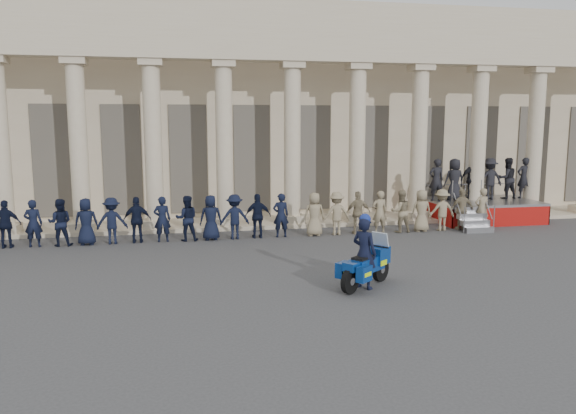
# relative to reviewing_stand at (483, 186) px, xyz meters

# --- Properties ---
(ground) EXTENTS (90.00, 90.00, 0.00)m
(ground) POSITION_rel_reviewing_stand_xyz_m (-9.33, -7.87, -1.42)
(ground) COLOR #3A3A3D
(ground) RESTS_ON ground
(building) EXTENTS (40.00, 12.50, 9.00)m
(building) POSITION_rel_reviewing_stand_xyz_m (-9.33, 6.88, 3.11)
(building) COLOR #C2AF91
(building) RESTS_ON ground
(officer_rank) EXTENTS (20.71, 0.59, 1.57)m
(officer_rank) POSITION_rel_reviewing_stand_xyz_m (-11.20, -1.79, -0.63)
(officer_rank) COLOR black
(officer_rank) RESTS_ON ground
(reviewing_stand) EXTENTS (4.63, 4.04, 2.58)m
(reviewing_stand) POSITION_rel_reviewing_stand_xyz_m (0.00, 0.00, 0.00)
(reviewing_stand) COLOR gray
(reviewing_stand) RESTS_ON ground
(motorcycle) EXTENTS (1.68, 1.48, 1.30)m
(motorcycle) POSITION_rel_reviewing_stand_xyz_m (-7.88, -8.22, -0.86)
(motorcycle) COLOR black
(motorcycle) RESTS_ON ground
(rider) EXTENTS (0.74, 0.77, 1.87)m
(rider) POSITION_rel_reviewing_stand_xyz_m (-7.96, -8.30, -0.49)
(rider) COLOR black
(rider) RESTS_ON ground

